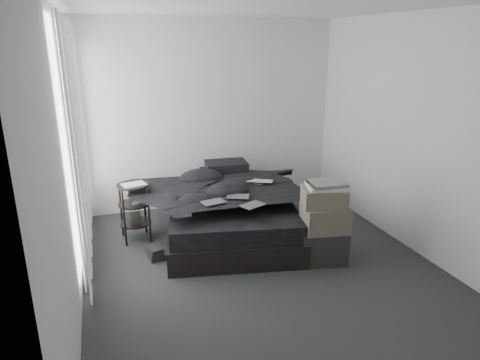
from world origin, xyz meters
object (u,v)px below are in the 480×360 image
object	(u,v)px
side_stand	(135,212)
box_lower	(322,245)
bed	(231,224)
laptop	(259,177)

from	to	relation	value
side_stand	box_lower	bearing A→B (deg)	-32.08
bed	side_stand	bearing A→B (deg)	179.88
laptop	side_stand	bearing A→B (deg)	-160.29
box_lower	laptop	bearing A→B (deg)	112.63
laptop	box_lower	xyz separation A→B (m)	(0.38, -0.92, -0.53)
bed	side_stand	world-z (taller)	side_stand
bed	side_stand	xyz separation A→B (m)	(-1.12, 0.23, 0.21)
laptop	box_lower	world-z (taller)	laptop
side_stand	box_lower	xyz separation A→B (m)	(1.87, -1.17, -0.16)
laptop	bed	bearing A→B (deg)	-154.50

